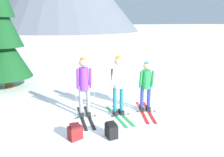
# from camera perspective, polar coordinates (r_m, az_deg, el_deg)

# --- Properties ---
(ground_plane) EXTENTS (400.00, 400.00, 0.00)m
(ground_plane) POSITION_cam_1_polar(r_m,az_deg,el_deg) (6.85, -0.78, -9.39)
(ground_plane) COLOR white
(skier_in_purple) EXTENTS (0.61, 1.71, 1.83)m
(skier_in_purple) POSITION_cam_1_polar(r_m,az_deg,el_deg) (6.39, -7.43, -1.55)
(skier_in_purple) COLOR black
(skier_in_purple) RESTS_ON ground
(skier_in_white) EXTENTS (0.61, 1.63, 1.85)m
(skier_in_white) POSITION_cam_1_polar(r_m,az_deg,el_deg) (6.45, 1.62, -0.86)
(skier_in_white) COLOR green
(skier_in_white) RESTS_ON ground
(skier_in_green) EXTENTS (0.79, 1.73, 1.63)m
(skier_in_green) POSITION_cam_1_polar(r_m,az_deg,el_deg) (6.87, 8.92, -1.45)
(skier_in_green) COLOR red
(skier_in_green) RESTS_ON ground
(pine_tree_near) EXTENTS (2.08, 2.08, 5.03)m
(pine_tree_near) POSITION_cam_1_polar(r_m,az_deg,el_deg) (10.10, -26.99, 10.39)
(pine_tree_near) COLOR #51381E
(pine_tree_near) RESTS_ON ground
(backpack_on_snow_front) EXTENTS (0.38, 0.33, 0.38)m
(backpack_on_snow_front) POSITION_cam_1_polar(r_m,az_deg,el_deg) (5.51, -9.73, -13.78)
(backpack_on_snow_front) COLOR maroon
(backpack_on_snow_front) RESTS_ON ground
(backpack_on_snow_beside) EXTENTS (0.26, 0.33, 0.38)m
(backpack_on_snow_beside) POSITION_cam_1_polar(r_m,az_deg,el_deg) (5.52, -0.17, -13.52)
(backpack_on_snow_beside) COLOR black
(backpack_on_snow_beside) RESTS_ON ground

